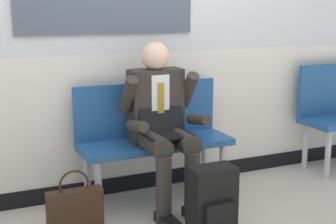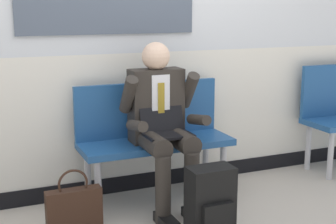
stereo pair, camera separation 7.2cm
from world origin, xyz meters
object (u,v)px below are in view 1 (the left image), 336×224
object	(u,v)px
backpack	(212,206)
bench_with_person	(152,132)
handbag	(75,211)
person_seated	(162,122)

from	to	relation	value
backpack	bench_with_person	bearing A→B (deg)	93.72
bench_with_person	handbag	world-z (taller)	bench_with_person
bench_with_person	person_seated	xyz separation A→B (m)	(0.00, -0.20, 0.12)
person_seated	backpack	bearing A→B (deg)	-85.17
person_seated	handbag	world-z (taller)	person_seated
bench_with_person	person_seated	world-z (taller)	person_seated
bench_with_person	handbag	xyz separation A→B (m)	(-0.72, -0.40, -0.37)
backpack	handbag	distance (m)	0.91
backpack	handbag	size ratio (longest dim) A/B	1.12
backpack	person_seated	bearing A→B (deg)	94.83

